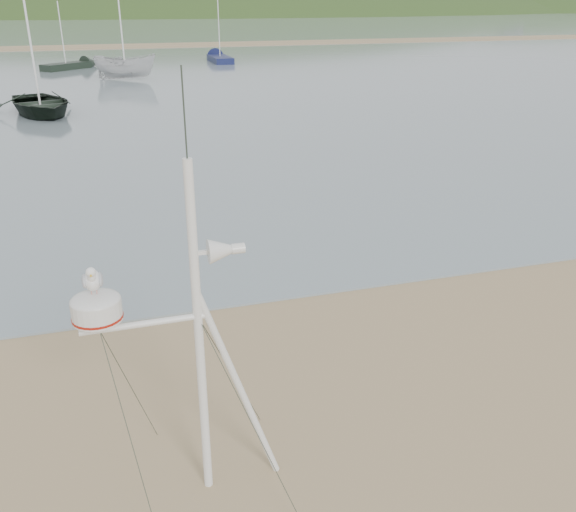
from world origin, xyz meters
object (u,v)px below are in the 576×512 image
object	(u,v)px
boat_white	(123,45)
sailboat_dark_mid	(78,65)
sailboat_blue_far	(217,57)
mast_rig	(199,407)
boat_dark	(33,58)

from	to	relation	value
boat_white	sailboat_dark_mid	size ratio (longest dim) A/B	0.83
sailboat_blue_far	sailboat_dark_mid	world-z (taller)	sailboat_blue_far
sailboat_blue_far	mast_rig	bearing A→B (deg)	-101.07
sailboat_dark_mid	mast_rig	bearing A→B (deg)	-87.82
mast_rig	boat_dark	xyz separation A→B (m)	(-3.32, 26.21, 1.52)
boat_dark	sailboat_dark_mid	size ratio (longest dim) A/B	0.98
mast_rig	sailboat_dark_mid	size ratio (longest dim) A/B	0.88
mast_rig	sailboat_blue_far	size ratio (longest dim) A/B	0.76
boat_white	boat_dark	bearing A→B (deg)	-175.18
mast_rig	boat_dark	bearing A→B (deg)	97.22
sailboat_blue_far	boat_white	bearing A→B (deg)	-126.21
mast_rig	boat_dark	world-z (taller)	boat_dark
sailboat_dark_mid	sailboat_blue_far	bearing A→B (deg)	14.27
boat_dark	boat_white	world-z (taller)	boat_dark
boat_dark	sailboat_blue_far	size ratio (longest dim) A/B	0.84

